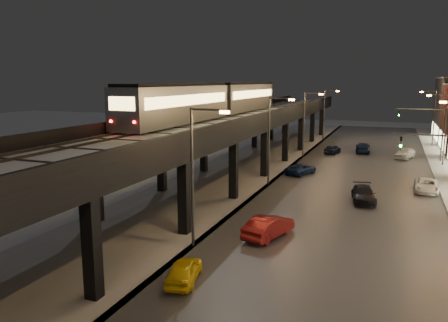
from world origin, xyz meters
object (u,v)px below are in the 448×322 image
(car_mid_silver, at_px, (301,169))
(car_mid_dark, at_px, (363,148))
(car_far_white, at_px, (332,149))
(car_onc_white, at_px, (364,195))
(car_onc_dark, at_px, (426,186))
(car_taxi, at_px, (184,272))
(car_onc_red, at_px, (405,153))
(car_near_white, at_px, (269,227))
(subway_train, at_px, (217,99))

(car_mid_silver, xyz_separation_m, car_mid_dark, (5.54, 18.54, 0.11))
(car_far_white, relative_size, car_onc_white, 0.84)
(car_mid_silver, bearing_deg, car_onc_dark, -176.57)
(car_taxi, bearing_deg, car_onc_white, -124.28)
(car_far_white, relative_size, car_onc_dark, 0.87)
(car_onc_red, bearing_deg, car_mid_silver, -109.92)
(car_taxi, distance_m, car_onc_red, 46.00)
(car_mid_silver, height_order, car_far_white, car_far_white)
(car_near_white, height_order, car_far_white, car_near_white)
(car_far_white, distance_m, car_onc_white, 26.13)
(car_onc_white, bearing_deg, car_taxi, -120.38)
(car_far_white, bearing_deg, car_mid_dark, -136.43)
(car_mid_dark, distance_m, car_onc_dark, 23.43)
(car_mid_silver, bearing_deg, car_mid_dark, -87.18)
(subway_train, bearing_deg, car_mid_dark, 52.28)
(car_mid_dark, xyz_separation_m, car_onc_dark, (7.36, -22.24, -0.08))
(subway_train, height_order, car_onc_white, subway_train)
(car_onc_dark, bearing_deg, car_onc_red, 95.79)
(car_onc_white, height_order, car_onc_red, car_onc_red)
(car_near_white, bearing_deg, car_onc_red, -88.68)
(subway_train, distance_m, car_mid_dark, 26.32)
(car_taxi, relative_size, car_mid_silver, 0.82)
(subway_train, bearing_deg, car_near_white, -58.90)
(car_mid_dark, distance_m, car_onc_red, 6.62)
(car_onc_dark, relative_size, car_onc_white, 0.98)
(subway_train, bearing_deg, car_far_white, 56.86)
(car_far_white, bearing_deg, car_near_white, 102.15)
(car_taxi, bearing_deg, subway_train, -83.86)
(car_near_white, xyz_separation_m, car_mid_silver, (-2.09, 21.15, -0.15))
(car_mid_silver, xyz_separation_m, car_onc_dark, (12.90, -3.70, 0.02))
(subway_train, relative_size, car_far_white, 9.74)
(subway_train, height_order, car_near_white, subway_train)
(car_mid_dark, bearing_deg, car_far_white, 28.63)
(car_far_white, bearing_deg, car_onc_white, 114.58)
(car_taxi, xyz_separation_m, car_onc_white, (7.82, 19.80, 0.06))
(subway_train, relative_size, car_mid_dark, 7.76)
(car_mid_silver, bearing_deg, car_taxi, 108.86)
(car_taxi, bearing_deg, car_mid_silver, -103.32)
(car_taxi, xyz_separation_m, car_mid_dark, (5.84, 47.82, 0.10))
(car_near_white, bearing_deg, car_taxi, 89.07)
(car_taxi, relative_size, car_mid_dark, 0.73)
(car_far_white, bearing_deg, subway_train, 68.01)
(car_taxi, distance_m, car_mid_dark, 48.17)
(car_onc_dark, height_order, car_onc_white, car_onc_white)
(car_onc_red, bearing_deg, car_far_white, -167.47)
(car_onc_white, relative_size, car_onc_red, 1.03)
(car_near_white, distance_m, car_onc_dark, 20.52)
(subway_train, distance_m, car_far_white, 22.08)
(subway_train, height_order, car_onc_dark, subway_train)
(car_far_white, height_order, car_onc_dark, car_far_white)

